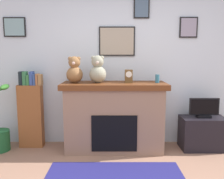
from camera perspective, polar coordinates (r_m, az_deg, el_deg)
The scene contains 9 objects.
back_wall at distance 4.03m, azimuth 2.60°, elevation 5.76°, with size 5.20×0.15×2.60m.
fireplace at distance 3.78m, azimuth 0.31°, elevation -6.25°, with size 1.58×0.66×1.05m.
bookshelf at distance 4.08m, azimuth -18.77°, elevation -5.03°, with size 0.38×0.16×1.22m.
tv_stand at distance 4.12m, azimuth 20.41°, elevation -9.58°, with size 0.68×0.40×0.51m, color black.
television at distance 4.02m, azimuth 20.69°, elevation -4.23°, with size 0.46×0.14×0.31m.
candle_jar at distance 3.73m, azimuth 10.43°, elevation 2.53°, with size 0.06×0.06×0.13m, color teal.
mantel_clock at distance 3.67m, azimuth 3.74°, elevation 3.14°, with size 0.12×0.09×0.20m.
teddy_bear_grey at distance 3.70m, azimuth -9.02°, elevation 4.33°, with size 0.25×0.25×0.40m.
teddy_bear_tan at distance 3.66m, azimuth -3.59°, elevation 4.48°, with size 0.26×0.26×0.41m.
Camera 1 is at (-0.20, -2.03, 1.47)m, focal length 38.78 mm.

